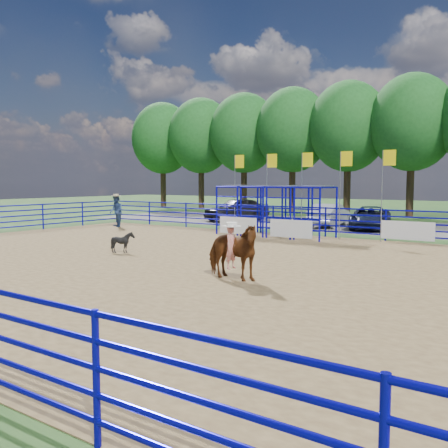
{
  "coord_description": "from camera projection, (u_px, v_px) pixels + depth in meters",
  "views": [
    {
      "loc": [
        9.98,
        -13.4,
        2.83
      ],
      "look_at": [
        0.02,
        1.0,
        1.3
      ],
      "focal_mm": 40.0,
      "sensor_mm": 36.0,
      "label": 1
    }
  ],
  "objects": [
    {
      "name": "spectator_cowboy",
      "position": [
        116.0,
        211.0,
        30.2
      ],
      "size": [
        1.16,
        1.08,
        1.97
      ],
      "color": "navy",
      "rests_on": "arena_dirt"
    },
    {
      "name": "horse_and_rider",
      "position": [
        232.0,
        249.0,
        14.1
      ],
      "size": [
        1.98,
        1.0,
        2.25
      ],
      "color": "brown",
      "rests_on": "arena_dirt"
    },
    {
      "name": "chute_assembly",
      "position": [
        281.0,
        212.0,
        25.1
      ],
      "size": [
        19.32,
        2.41,
        4.2
      ],
      "color": "#0B08B3",
      "rests_on": "ground"
    },
    {
      "name": "treeline",
      "position": [
        412.0,
        118.0,
        37.53
      ],
      "size": [
        56.4,
        6.4,
        11.24
      ],
      "color": "#3F2B19",
      "rests_on": "ground"
    },
    {
      "name": "calf",
      "position": [
        123.0,
        242.0,
        19.39
      ],
      "size": [
        0.91,
        0.85,
        0.84
      ],
      "primitive_type": "imported",
      "rotation": [
        0.0,
        0.0,
        1.32
      ],
      "color": "black",
      "rests_on": "arena_dirt"
    },
    {
      "name": "ground",
      "position": [
        207.0,
        264.0,
        16.89
      ],
      "size": [
        120.0,
        120.0,
        0.0
      ],
      "primitive_type": "plane",
      "color": "#335823",
      "rests_on": "ground"
    },
    {
      "name": "car_a",
      "position": [
        237.0,
        209.0,
        34.9
      ],
      "size": [
        3.52,
        5.13,
        1.62
      ],
      "primitive_type": "imported",
      "rotation": [
        0.0,
        0.0,
        -0.37
      ],
      "color": "black",
      "rests_on": "gravel_strip"
    },
    {
      "name": "arena_dirt",
      "position": [
        207.0,
        264.0,
        16.89
      ],
      "size": [
        30.0,
        20.0,
        0.02
      ],
      "primitive_type": "cube",
      "color": "olive",
      "rests_on": "ground"
    },
    {
      "name": "car_c",
      "position": [
        371.0,
        218.0,
        28.91
      ],
      "size": [
        3.37,
        5.15,
        1.32
      ],
      "primitive_type": "imported",
      "rotation": [
        0.0,
        0.0,
        0.27
      ],
      "color": "#141933",
      "rests_on": "gravel_strip"
    },
    {
      "name": "perimeter_fence",
      "position": [
        207.0,
        242.0,
        16.82
      ],
      "size": [
        30.1,
        20.1,
        1.5
      ],
      "color": "#0B08B3",
      "rests_on": "ground"
    },
    {
      "name": "gravel_strip",
      "position": [
        371.0,
        226.0,
        30.82
      ],
      "size": [
        40.0,
        10.0,
        0.01
      ],
      "primitive_type": "cube",
      "color": "#65635A",
      "rests_on": "ground"
    },
    {
      "name": "car_b",
      "position": [
        329.0,
        215.0,
        30.57
      ],
      "size": [
        1.84,
        4.38,
        1.41
      ],
      "primitive_type": "imported",
      "rotation": [
        0.0,
        0.0,
        3.23
      ],
      "color": "#9A9DA3",
      "rests_on": "gravel_strip"
    }
  ]
}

